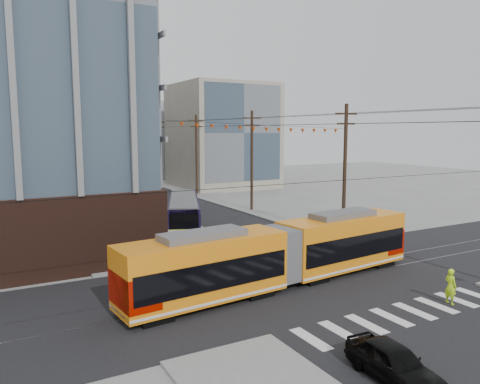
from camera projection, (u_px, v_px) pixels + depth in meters
name	position (u px, v px, depth m)	size (l,w,h in m)	color
ground	(359.00, 295.00, 25.29)	(160.00, 160.00, 0.00)	slate
bg_bldg_ne_near	(222.00, 136.00, 73.55)	(14.00, 14.00, 16.00)	gray
bg_bldg_nw_far	(2.00, 124.00, 79.67)	(16.00, 18.00, 20.00)	gray
bg_bldg_ne_far	(185.00, 140.00, 91.98)	(16.00, 16.00, 14.00)	#8C99A5
utility_pole_far	(160.00, 151.00, 77.21)	(0.30, 0.30, 11.00)	black
streetcar	(280.00, 255.00, 26.63)	(19.11, 2.69, 3.68)	orange
city_bus	(184.00, 215.00, 40.11)	(2.50, 11.55, 3.27)	black
black_sedan	(393.00, 362.00, 16.62)	(1.61, 4.00, 1.36)	black
parked_car_silver	(173.00, 238.00, 35.18)	(1.70, 4.89, 1.61)	silver
parked_car_white	(150.00, 231.00, 38.54)	(1.75, 4.32, 1.25)	silver
parked_car_grey	(141.00, 220.00, 42.75)	(2.31, 5.02, 1.39)	slate
pedestrian	(451.00, 286.00, 23.97)	(0.68, 0.45, 1.86)	#B9F01A
jersey_barrier	(327.00, 229.00, 40.35)	(0.97, 4.33, 0.87)	slate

